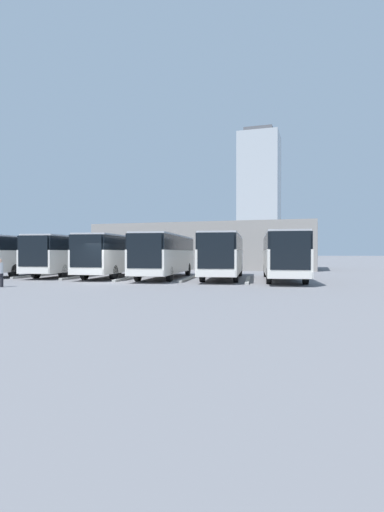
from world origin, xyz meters
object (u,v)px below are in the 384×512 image
object	(u,v)px
bus_1	(223,254)
pedestrian	(0,272)
bus_3	(117,254)
bus_5	(27,254)
bus_2	(166,254)
bus_0	(283,254)
bus_4	(72,254)

from	to	relation	value
bus_1	pedestrian	size ratio (longest dim) A/B	7.68
bus_3	bus_5	world-z (taller)	same
bus_2	bus_0	bearing A→B (deg)	173.54
bus_5	bus_1	bearing A→B (deg)	172.19
bus_4	pedestrian	distance (m)	11.13
bus_3	bus_4	size ratio (longest dim) A/B	1.00
bus_0	bus_4	size ratio (longest dim) A/B	1.00
pedestrian	bus_2	bearing A→B (deg)	35.82
bus_4	bus_3	bearing A→B (deg)	168.33
bus_5	bus_0	bearing A→B (deg)	171.21
bus_0	bus_1	distance (m)	4.30
bus_3	bus_5	distance (m)	8.57
bus_1	pedestrian	distance (m)	14.79
pedestrian	bus_3	bearing A→B (deg)	57.37
bus_3	bus_5	size ratio (longest dim) A/B	1.00
bus_0	bus_4	distance (m)	17.15
bus_1	bus_2	distance (m)	4.33
pedestrian	bus_0	bearing A→B (deg)	11.62
bus_5	pedestrian	distance (m)	12.73
bus_0	bus_4	bearing A→B (deg)	-9.48
bus_2	bus_3	size ratio (longest dim) A/B	1.00
bus_1	bus_4	bearing A→B (deg)	-8.39
bus_5	pedestrian	xyz separation A→B (m)	(-7.07, 10.54, -0.96)
bus_3	bus_5	xyz separation A→B (m)	(8.57, -0.04, 0.00)
bus_2	pedestrian	bearing A→B (deg)	51.69
bus_0	bus_3	distance (m)	12.86
bus_1	bus_4	world-z (taller)	same
bus_4	bus_5	xyz separation A→B (m)	(4.29, 0.19, 0.00)
bus_1	bus_2	bearing A→B (deg)	-0.25
bus_0	pedestrian	bearing A→B (deg)	27.49
bus_3	pedestrian	bearing A→B (deg)	73.24
bus_4	bus_5	size ratio (longest dim) A/B	1.00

